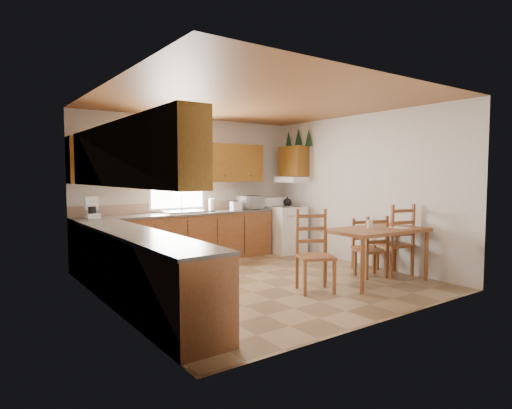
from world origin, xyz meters
TOP-DOWN VIEW (x-y plane):
  - floor at (0.00, 0.00)m, footprint 4.50×4.50m
  - ceiling at (0.00, 0.00)m, footprint 4.50×4.50m
  - wall_left at (-2.25, 0.00)m, footprint 4.50×4.50m
  - wall_right at (2.25, 0.00)m, footprint 4.50×4.50m
  - wall_back at (0.00, 2.25)m, footprint 4.50×4.50m
  - wall_front at (0.00, -2.25)m, footprint 4.50×4.50m
  - lower_cab_back at (-0.38, 1.95)m, footprint 3.75×0.60m
  - lower_cab_left at (-1.95, -0.15)m, footprint 0.60×3.60m
  - counter_back at (-0.38, 1.95)m, footprint 3.75×0.63m
  - counter_left at (-1.95, -0.15)m, footprint 0.63×3.60m
  - backsplash at (-0.38, 2.24)m, footprint 3.75×0.01m
  - upper_cab_back_left at (-1.55, 2.08)m, footprint 1.41×0.33m
  - upper_cab_back_right at (0.86, 2.08)m, footprint 1.25×0.33m
  - upper_cab_left at (-2.08, -0.15)m, footprint 0.33×3.60m
  - upper_cab_stove at (2.08, 1.65)m, footprint 0.33×0.62m
  - range_hood at (2.03, 1.65)m, footprint 0.44×0.62m
  - window_frame at (-0.30, 2.22)m, footprint 1.13×0.02m
  - window_pane at (-0.30, 2.21)m, footprint 1.05×0.01m
  - window_valance at (-0.30, 2.19)m, footprint 1.19×0.01m
  - sink_basin at (-0.30, 1.95)m, footprint 0.75×0.45m
  - pine_decal_a at (2.21, 1.33)m, footprint 0.22×0.22m
  - pine_decal_b at (2.21, 1.65)m, footprint 0.22×0.22m
  - pine_decal_c at (2.21, 1.97)m, footprint 0.22×0.22m
  - stove at (1.87, 1.62)m, footprint 0.70×0.72m
  - coffeemaker at (-1.93, 1.95)m, footprint 0.26×0.29m
  - paper_towel at (0.26, 1.90)m, footprint 0.12×0.12m
  - toaster at (0.79, 1.87)m, footprint 0.21×0.14m
  - microwave at (1.19, 1.95)m, footprint 0.48×0.37m
  - dining_table at (1.44, -1.04)m, footprint 1.55×0.93m
  - chair_near_left at (1.60, -0.80)m, footprint 0.50×0.49m
  - chair_near_right at (1.99, -0.94)m, footprint 0.57×0.55m
  - chair_far_left at (0.30, -0.91)m, footprint 0.62×0.61m
  - chair_far_right at (1.99, -0.36)m, footprint 0.42×0.41m
  - table_paper at (1.80, -1.18)m, footprint 0.23×0.30m
  - table_card at (1.39, -0.95)m, footprint 0.10×0.02m

SIDE VIEW (x-z plane):
  - floor at x=0.00m, z-range 0.00..0.00m
  - dining_table at x=1.44m, z-range 0.00..0.81m
  - chair_far_right at x=1.99m, z-range 0.00..0.86m
  - lower_cab_back at x=-0.38m, z-range 0.00..0.88m
  - lower_cab_left at x=-1.95m, z-range 0.00..0.88m
  - stove at x=1.87m, z-range 0.00..0.95m
  - chair_near_left at x=1.60m, z-range 0.00..0.97m
  - chair_far_left at x=0.30m, z-range 0.00..1.12m
  - chair_near_right at x=1.99m, z-range 0.00..1.15m
  - table_paper at x=1.80m, z-range 0.81..0.81m
  - table_card at x=1.39m, z-range 0.81..0.94m
  - counter_back at x=-0.38m, z-range 0.88..0.92m
  - counter_left at x=-1.95m, z-range 0.88..0.92m
  - sink_basin at x=-0.30m, z-range 0.92..0.96m
  - toaster at x=0.79m, z-range 0.92..1.09m
  - backsplash at x=-0.38m, z-range 0.92..1.10m
  - paper_towel at x=0.26m, z-range 0.92..1.17m
  - microwave at x=1.19m, z-range 0.92..1.19m
  - coffeemaker at x=-1.93m, z-range 0.92..1.26m
  - wall_left at x=-2.25m, z-range 1.35..1.35m
  - wall_right at x=2.25m, z-range 1.35..1.35m
  - wall_back at x=0.00m, z-range 1.35..1.35m
  - wall_front at x=0.00m, z-range 1.35..1.35m
  - range_hood at x=2.03m, z-range 1.46..1.58m
  - window_frame at x=-0.30m, z-range 0.96..2.14m
  - window_pane at x=-0.30m, z-range 1.00..2.10m
  - upper_cab_back_left at x=-1.55m, z-range 1.48..2.23m
  - upper_cab_back_right at x=0.86m, z-range 1.48..2.23m
  - upper_cab_left at x=-2.08m, z-range 1.48..2.23m
  - upper_cab_stove at x=2.08m, z-range 1.59..2.21m
  - window_valance at x=-0.30m, z-range 1.93..2.17m
  - pine_decal_a at x=2.21m, z-range 2.20..2.56m
  - pine_decal_c at x=2.21m, z-range 2.20..2.56m
  - pine_decal_b at x=2.21m, z-range 2.24..2.60m
  - ceiling at x=0.00m, z-range 2.70..2.70m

